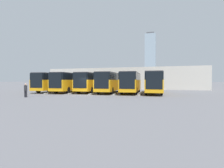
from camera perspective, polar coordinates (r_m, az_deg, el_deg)
The scene contains 15 objects.
ground_plane at distance 25.60m, azimuth -8.32°, elevation -3.57°, with size 600.00×600.00×0.00m, color #5B5B60.
bus_0 at distance 28.79m, azimuth 13.36°, elevation 0.69°, with size 3.38×11.16×3.41m.
curb_divider_0 at distance 27.44m, azimuth 9.33°, elevation -3.11°, with size 0.24×7.59×0.15m, color #9E9E99.
bus_1 at distance 29.38m, azimuth 6.33°, elevation 0.72°, with size 3.38×11.16×3.41m.
curb_divider_1 at distance 28.29m, azimuth 2.08°, elevation -2.97°, with size 0.24×7.59×0.15m, color #9E9E99.
bus_2 at distance 29.95m, azimuth -0.61°, elevation 0.73°, with size 3.38×11.16×3.41m.
curb_divider_2 at distance 29.12m, azimuth -5.00°, elevation -2.86°, with size 0.24×7.59×0.15m, color #9E9E99.
bus_3 at distance 31.66m, azimuth -6.60°, elevation 0.74°, with size 3.38×11.16×3.41m.
curb_divider_3 at distance 31.06m, azimuth -10.88°, elevation -2.63°, with size 0.24×7.59×0.15m, color #9E9E99.
bus_4 at distance 32.43m, azimuth -13.18°, elevation 0.73°, with size 3.38×11.16×3.41m.
curb_divider_4 at distance 32.11m, azimuth -17.43°, elevation -2.54°, with size 0.24×7.59×0.15m, color #9E9E99.
bus_5 at distance 34.56m, azimuth -18.20°, elevation 0.72°, with size 3.38×11.16×3.41m.
pedestrian at distance 24.34m, azimuth -26.36°, elevation -1.74°, with size 0.41×0.40×1.71m.
station_building at distance 48.99m, azimuth 4.36°, elevation 1.80°, with size 40.42×15.19×5.35m.
office_tower at distance 267.13m, azimuth 12.43°, elevation 8.30°, with size 15.28×15.28×72.88m.
Camera 1 is at (-11.09, 22.98, 2.06)m, focal length 28.00 mm.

